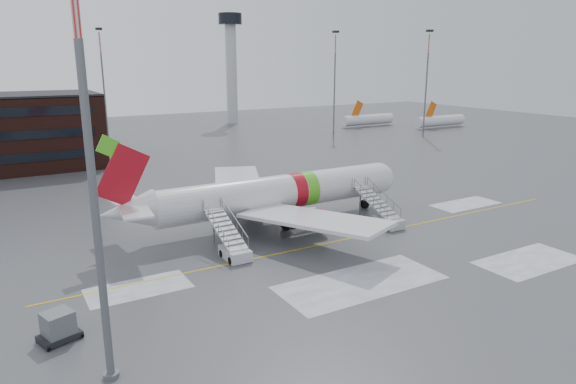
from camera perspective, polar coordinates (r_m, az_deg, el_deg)
ground at (r=53.67m, az=6.55°, el=-4.79°), size 260.00×260.00×0.00m
airliner at (r=55.86m, az=-1.88°, el=-0.26°), size 35.03×32.97×11.18m
airstair_fwd at (r=57.11m, az=10.63°, el=-2.63°), size 2.05×7.70×3.48m
airstair_aft at (r=47.73m, az=-6.28°, el=-5.90°), size 2.05×7.70×3.48m
pushback_tug at (r=55.38m, az=5.52°, el=-3.43°), size 2.86×2.38×1.49m
uld_container at (r=37.21m, az=-24.14°, el=-13.54°), size 2.82×2.40×1.96m
light_mast_near at (r=28.20m, az=-21.06°, el=2.49°), size 1.20×1.20×23.50m
control_tower at (r=148.36m, az=-6.35°, el=14.81°), size 6.40×6.40×30.00m
light_mast_far_ne at (r=125.60m, az=5.22°, el=12.68°), size 1.20×1.20×24.25m
light_mast_far_n at (r=120.60m, az=-19.87°, el=11.83°), size 1.20×1.20×24.25m
light_mast_far_e at (r=125.24m, az=15.16°, el=12.25°), size 1.20×1.20×24.25m
distant_aircraft at (r=141.01m, az=11.47°, el=7.00°), size 35.00×18.00×8.00m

